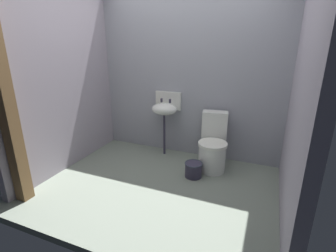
{
  "coord_description": "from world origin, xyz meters",
  "views": [
    {
      "loc": [
        1.17,
        -2.57,
        1.74
      ],
      "look_at": [
        0.0,
        0.26,
        0.7
      ],
      "focal_mm": 26.83,
      "sensor_mm": 36.0,
      "label": 1
    }
  ],
  "objects_px": {
    "wooden_door_post": "(4,93)",
    "bucket": "(193,169)",
    "sink": "(165,108)",
    "toilet_near_wall": "(213,147)"
  },
  "relations": [
    {
      "from": "wooden_door_post",
      "to": "sink",
      "type": "height_order",
      "value": "wooden_door_post"
    },
    {
      "from": "toilet_near_wall",
      "to": "bucket",
      "type": "xyz_separation_m",
      "value": [
        -0.17,
        -0.35,
        -0.22
      ]
    },
    {
      "from": "toilet_near_wall",
      "to": "bucket",
      "type": "distance_m",
      "value": 0.45
    },
    {
      "from": "bucket",
      "to": "toilet_near_wall",
      "type": "bearing_deg",
      "value": 64.44
    },
    {
      "from": "toilet_near_wall",
      "to": "bucket",
      "type": "height_order",
      "value": "toilet_near_wall"
    },
    {
      "from": "wooden_door_post",
      "to": "sink",
      "type": "xyz_separation_m",
      "value": [
        1.02,
        1.76,
        -0.49
      ]
    },
    {
      "from": "wooden_door_post",
      "to": "sink",
      "type": "distance_m",
      "value": 2.09
    },
    {
      "from": "wooden_door_post",
      "to": "bucket",
      "type": "relative_size",
      "value": 10.21
    },
    {
      "from": "toilet_near_wall",
      "to": "sink",
      "type": "relative_size",
      "value": 0.79
    },
    {
      "from": "wooden_door_post",
      "to": "toilet_near_wall",
      "type": "xyz_separation_m",
      "value": [
        1.84,
        1.57,
        -0.92
      ]
    }
  ]
}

